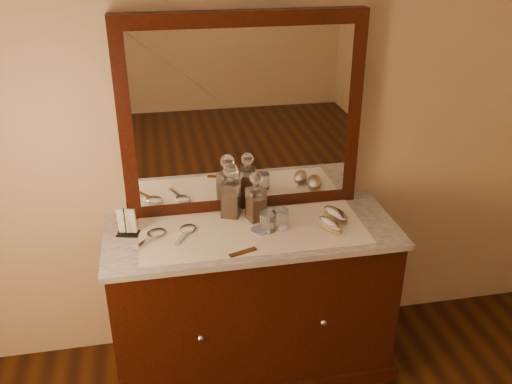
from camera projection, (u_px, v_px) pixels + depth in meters
dresser_cabinet at (252, 301)px, 2.92m from camera, size 1.40×0.55×0.82m
dresser_plinth at (253, 355)px, 3.08m from camera, size 1.46×0.59×0.08m
knob_left at (201, 338)px, 2.60m from camera, size 0.04×0.04×0.04m
knob_right at (323, 322)px, 2.70m from camera, size 0.04×0.04×0.04m
marble_top at (252, 231)px, 2.73m from camera, size 1.44×0.59×0.03m
mirror_frame at (243, 116)px, 2.72m from camera, size 1.20×0.08×1.00m
mirror_glass at (244, 118)px, 2.69m from camera, size 1.06×0.01×0.86m
lace_runner at (253, 230)px, 2.71m from camera, size 1.10×0.45×0.00m
pin_dish at (259, 231)px, 2.69m from camera, size 0.11×0.11×0.01m
comb at (243, 252)px, 2.52m from camera, size 0.14×0.07×0.01m
napkin_rack at (127, 223)px, 2.65m from camera, size 0.12×0.09×0.16m
decanter_left at (231, 196)px, 2.79m from camera, size 0.11×0.11×0.29m
decanter_right at (256, 201)px, 2.76m from camera, size 0.10×0.10×0.27m
brush_near at (331, 225)px, 2.71m from camera, size 0.12×0.18×0.04m
brush_far at (336, 215)px, 2.80m from camera, size 0.13×0.19×0.05m
hand_mirror_outer at (154, 235)px, 2.65m from camera, size 0.18×0.21×0.02m
hand_mirror_inner at (186, 230)px, 2.69m from camera, size 0.13×0.20×0.02m
tumblers at (274, 220)px, 2.70m from camera, size 0.15×0.10×0.09m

